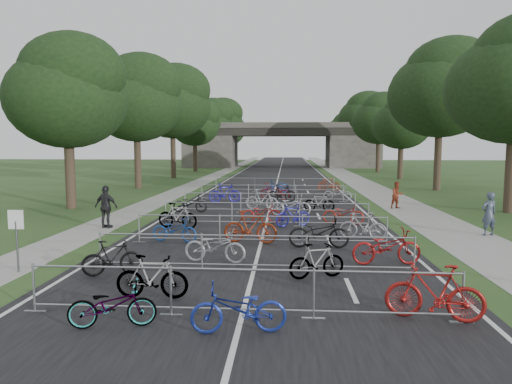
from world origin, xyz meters
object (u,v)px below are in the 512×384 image
overpass_bridge (281,145)px  pedestrian_a (489,214)px  bike_2 (239,309)px  bike_0 (112,306)px  pedestrian_b (397,195)px  park_sign (16,229)px  pedestrian_c (106,207)px  bike_1 (152,277)px

overpass_bridge → pedestrian_a: 56.38m
overpass_bridge → bike_2: size_ratio=16.39×
bike_0 → pedestrian_b: (9.85, 17.86, 0.32)m
park_sign → pedestrian_a: park_sign is taller
bike_0 → bike_2: (2.58, -0.12, 0.04)m
pedestrian_c → bike_1: bearing=131.1°
overpass_bridge → pedestrian_a: (9.13, -55.58, -2.65)m
pedestrian_a → overpass_bridge: bearing=-94.4°
overpass_bridge → park_sign: size_ratio=16.99×
overpass_bridge → park_sign: overpass_bridge is taller
overpass_bridge → bike_1: 64.08m
overpass_bridge → bike_2: bearing=-90.0°
pedestrian_a → pedestrian_b: (-1.83, 7.70, -0.11)m
overpass_bridge → bike_0: 65.86m
bike_2 → pedestrian_b: bearing=149.9°
bike_1 → bike_2: size_ratio=0.93×
pedestrian_b → bike_2: bearing=-131.2°
overpass_bridge → bike_2: overpass_bridge is taller
bike_1 → pedestrian_a: size_ratio=0.99×
pedestrian_a → bike_1: bearing=22.7°
bike_1 → pedestrian_b: pedestrian_b is taller
pedestrian_c → bike_2: bearing=136.2°
overpass_bridge → pedestrian_c: size_ratio=16.43×
park_sign → pedestrian_b: (14.10, 14.12, -0.49)m
overpass_bridge → pedestrian_c: 55.51m
bike_0 → pedestrian_b: 20.40m
park_sign → bike_0: park_sign is taller
overpass_bridge → pedestrian_a: size_ratio=17.46×
park_sign → pedestrian_c: (-0.18, 6.99, -0.32)m
bike_0 → pedestrian_a: (11.68, 10.16, 0.43)m
bike_1 → pedestrian_b: 18.72m
bike_0 → bike_1: 1.79m
park_sign → pedestrian_b: park_sign is taller
pedestrian_b → pedestrian_c: pedestrian_c is taller
park_sign → pedestrian_a: (15.93, 6.42, -0.38)m
bike_2 → pedestrian_c: bearing=-155.2°
pedestrian_a → park_sign: bearing=8.2°
overpass_bridge → park_sign: bearing=-96.3°
park_sign → pedestrian_a: size_ratio=1.03×
park_sign → bike_0: 5.72m
overpass_bridge → pedestrian_a: overpass_bridge is taller
park_sign → pedestrian_c: 7.00m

